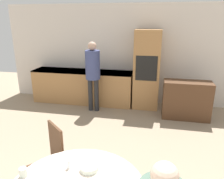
% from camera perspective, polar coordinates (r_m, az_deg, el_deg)
% --- Properties ---
extents(wall_back, '(6.88, 0.05, 2.60)m').
position_cam_1_polar(wall_back, '(5.90, 4.75, 8.98)').
color(wall_back, silver).
rests_on(wall_back, ground_plane).
extents(kitchen_counter, '(2.70, 0.60, 0.89)m').
position_cam_1_polar(kitchen_counter, '(6.03, -7.63, 0.88)').
color(kitchen_counter, '#AD7A47').
rests_on(kitchen_counter, ground_plane).
extents(oven_unit, '(0.64, 0.59, 1.98)m').
position_cam_1_polar(oven_unit, '(5.59, 9.06, 5.09)').
color(oven_unit, '#AD7A47').
rests_on(oven_unit, ground_plane).
extents(sideboard, '(1.06, 0.45, 0.88)m').
position_cam_1_polar(sideboard, '(5.29, 18.85, -2.62)').
color(sideboard, '#51331E').
rests_on(sideboard, ground_plane).
extents(chair_far_left, '(0.56, 0.56, 0.98)m').
position_cam_1_polar(chair_far_left, '(2.97, -15.68, -17.11)').
color(chair_far_left, '#51331E').
rests_on(chair_far_left, ground_plane).
extents(person_standing, '(0.35, 0.35, 1.72)m').
position_cam_1_polar(person_standing, '(5.27, -5.04, 5.29)').
color(person_standing, '#262628').
rests_on(person_standing, ground_plane).
extents(cup, '(0.07, 0.07, 0.09)m').
position_cam_1_polar(cup, '(2.37, -22.21, -19.38)').
color(cup, silver).
rests_on(cup, dining_table).
extents(bowl_centre, '(0.18, 0.18, 0.05)m').
position_cam_1_polar(bowl_centre, '(2.31, -5.98, -19.67)').
color(bowl_centre, silver).
rests_on(bowl_centre, dining_table).
extents(salt_shaker, '(0.03, 0.03, 0.09)m').
position_cam_1_polar(salt_shaker, '(2.35, -11.29, -18.59)').
color(salt_shaker, white).
rests_on(salt_shaker, dining_table).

